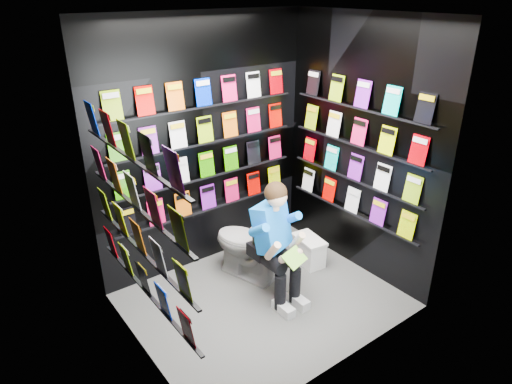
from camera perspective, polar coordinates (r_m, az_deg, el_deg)
floor at (r=4.56m, az=0.93°, el=-13.39°), size 2.40×2.40×0.00m
ceiling at (r=3.61m, az=1.23°, el=21.31°), size 2.40×2.40×0.00m
wall_back at (r=4.68m, az=-6.48°, el=5.63°), size 2.40×0.04×2.60m
wall_front at (r=3.24m, az=11.94°, el=-3.61°), size 2.40×0.04×2.60m
wall_left at (r=3.37m, az=-15.33°, el=-2.88°), size 0.04×2.00×2.60m
wall_right at (r=4.69m, az=12.81°, el=5.19°), size 0.04×2.00×2.60m
comics_back at (r=4.65m, az=-6.29°, el=5.59°), size 2.10×0.06×1.37m
comics_left at (r=3.38m, az=-14.88°, el=-2.67°), size 0.06×1.70×1.37m
comics_right at (r=4.66m, az=12.57°, el=5.18°), size 0.06×1.70×1.37m
toilet at (r=4.72m, az=-1.13°, el=-6.55°), size 0.62×0.84×0.73m
longbox at (r=5.07m, az=6.59°, el=-7.39°), size 0.25×0.40×0.28m
longbox_lid at (r=4.99m, az=6.68°, el=-5.89°), size 0.27×0.42×0.03m
reader at (r=4.27m, az=1.82°, el=-4.40°), size 0.65×0.80×1.27m
held_comic at (r=4.12m, az=4.84°, el=-8.18°), size 0.27×0.21×0.10m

